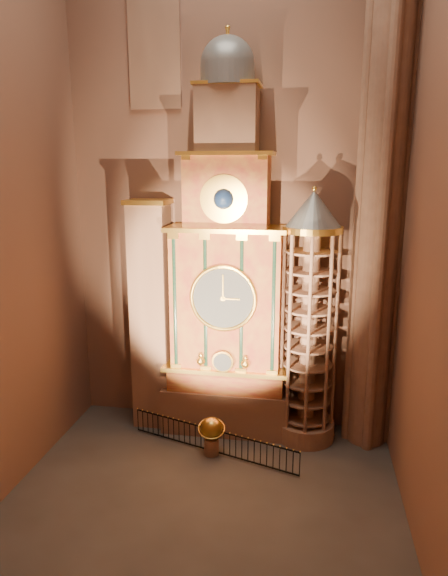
% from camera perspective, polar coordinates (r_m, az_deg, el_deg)
% --- Properties ---
extents(floor, '(14.00, 14.00, 0.00)m').
position_cam_1_polar(floor, '(20.01, -2.17, -21.87)').
color(floor, '#383330').
rests_on(floor, ground).
extents(wall_back, '(22.00, 0.00, 22.00)m').
position_cam_1_polar(wall_back, '(22.28, 0.81, 11.93)').
color(wall_back, brown).
rests_on(wall_back, floor).
extents(wall_right, '(0.00, 22.00, 22.00)m').
position_cam_1_polar(wall_right, '(16.40, 22.59, 10.48)').
color(wall_right, brown).
rests_on(wall_right, floor).
extents(astronomical_clock, '(5.60, 2.41, 16.70)m').
position_cam_1_polar(astronomical_clock, '(21.79, 0.35, 0.44)').
color(astronomical_clock, '#8C634C').
rests_on(astronomical_clock, floor).
extents(portrait_tower, '(1.80, 1.60, 10.20)m').
position_cam_1_polar(portrait_tower, '(22.97, -8.06, -2.96)').
color(portrait_tower, '#8C634C').
rests_on(portrait_tower, floor).
extents(stair_turret, '(2.50, 2.50, 10.80)m').
position_cam_1_polar(stair_turret, '(21.62, 9.44, -3.71)').
color(stair_turret, '#8C634C').
rests_on(stair_turret, floor).
extents(gothic_pier, '(2.04, 2.04, 22.00)m').
position_cam_1_polar(gothic_pier, '(21.18, 17.23, 11.29)').
color(gothic_pier, '#8C634C').
rests_on(gothic_pier, floor).
extents(stained_glass_window, '(2.20, 0.14, 5.20)m').
position_cam_1_polar(stained_glass_window, '(23.45, -7.76, 25.42)').
color(stained_glass_window, navy).
rests_on(stained_glass_window, wall_back).
extents(celestial_globe, '(1.30, 1.25, 1.62)m').
position_cam_1_polar(celestial_globe, '(21.74, -1.40, -15.77)').
color(celestial_globe, '#8C634C').
rests_on(celestial_globe, floor).
extents(iron_railing, '(7.22, 2.40, 1.02)m').
position_cam_1_polar(iron_railing, '(22.03, -1.31, -16.58)').
color(iron_railing, black).
rests_on(iron_railing, floor).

